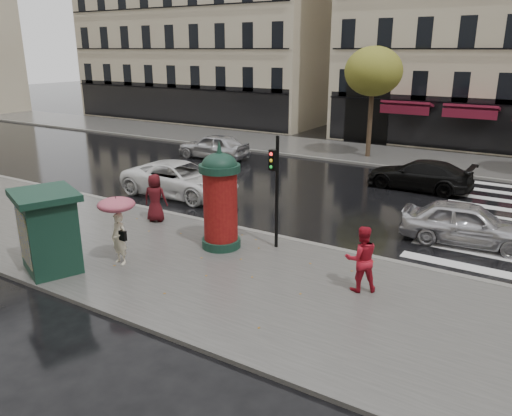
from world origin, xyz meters
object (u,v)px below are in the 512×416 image
Objects in this scene: car_white at (180,179)px; car_far_silver at (214,146)px; traffic_light at (276,182)px; morris_column at (220,197)px; woman_umbrella at (118,219)px; newsstand at (48,230)px; car_silver at (467,223)px; woman_red at (361,259)px; car_black at (419,175)px; man_burgundy at (155,198)px.

car_white is 8.15m from car_far_silver.
car_white is at bearing 153.56° from traffic_light.
traffic_light is (1.57, 0.88, 0.54)m from morris_column.
traffic_light is at bearing 46.83° from woman_umbrella.
car_silver is at bearing 41.68° from newsstand.
woman_red is 5.78m from car_silver.
woman_umbrella is 0.50× the size of car_silver.
car_white is 1.23× the size of car_far_silver.
car_black is at bearing 86.85° from car_far_silver.
car_silver is at bearing 41.25° from woman_umbrella.
morris_column is 8.51m from car_silver.
morris_column is 0.96× the size of traffic_light.
newsstand reaches higher than man_burgundy.
traffic_light is at bearing 121.30° from car_silver.
car_silver reaches higher than car_black.
woman_red is 18.62m from car_far_silver.
car_white is at bearing -51.28° from car_black.
man_burgundy is 0.42× the size of car_silver.
car_white is at bearing 104.06° from newsstand.
car_white is (-3.55, 7.10, -0.78)m from woman_umbrella.
woman_red is 0.74× the size of newsstand.
woman_red is 0.38× the size of car_black.
car_far_silver reaches higher than car_silver.
traffic_light is at bearing 160.13° from man_burgundy.
man_burgundy is 0.49× the size of traffic_light.
traffic_light is 0.76× the size of car_black.
morris_column is at bearing -41.97° from woman_red.
car_black is (5.50, 13.95, -0.84)m from woman_umbrella.
newsstand is at bearing 125.91° from car_silver.
woman_umbrella is 0.86× the size of newsstand.
car_silver is 12.28m from car_white.
man_burgundy is 0.74× the size of newsstand.
woman_red is 1.01× the size of man_burgundy.
traffic_light is 7.94m from car_white.
car_white is at bearing 141.15° from morris_column.
morris_column is at bearing -150.57° from traffic_light.
morris_column is 1.88m from traffic_light.
man_burgundy is at bearing 24.90° from car_far_silver.
car_white is (-12.27, -0.55, 0.03)m from car_silver.
traffic_light is 10.66m from car_black.
traffic_light reaches higher than woman_umbrella.
car_silver is (6.88, 4.90, -1.10)m from morris_column.
newsstand is at bearing -22.72° from car_black.
woman_umbrella is at bearing -123.82° from morris_column.
morris_column is 0.65× the size of car_white.
man_burgundy is 11.30m from car_silver.
car_far_silver is (-12.57, 0.49, 0.06)m from car_black.
traffic_light reaches higher than car_silver.
woman_red is at bearing 156.13° from car_silver.
woman_umbrella is 4.04m from man_burgundy.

